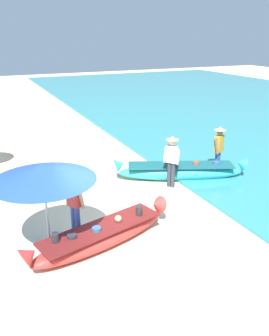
# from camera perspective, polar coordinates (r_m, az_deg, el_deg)

# --- Properties ---
(ground_plane) EXTENTS (80.00, 80.00, 0.00)m
(ground_plane) POSITION_cam_1_polar(r_m,az_deg,el_deg) (9.34, -3.12, -10.76)
(ground_plane) COLOR beige
(boat_red_foreground) EXTENTS (4.06, 1.73, 0.82)m
(boat_red_foreground) POSITION_cam_1_polar(r_m,az_deg,el_deg) (8.79, -5.32, -10.80)
(boat_red_foreground) COLOR red
(boat_red_foreground) RESTS_ON ground
(boat_cyan_midground) EXTENTS (4.51, 2.41, 0.86)m
(boat_cyan_midground) POSITION_cam_1_polar(r_m,az_deg,el_deg) (12.66, 7.41, -0.53)
(boat_cyan_midground) COLOR #33B2BC
(boat_cyan_midground) RESTS_ON ground
(person_vendor_hatted) EXTENTS (0.48, 0.56, 1.79)m
(person_vendor_hatted) POSITION_cam_1_polar(r_m,az_deg,el_deg) (11.78, 6.02, 1.64)
(person_vendor_hatted) COLOR #333842
(person_vendor_hatted) RESTS_ON ground
(person_tourist_customer) EXTENTS (0.42, 0.59, 1.78)m
(person_tourist_customer) POSITION_cam_1_polar(r_m,az_deg,el_deg) (8.85, -9.64, -5.47)
(person_tourist_customer) COLOR #3D5BA8
(person_tourist_customer) RESTS_ON ground
(person_vendor_assistant) EXTENTS (0.58, 0.45, 1.78)m
(person_vendor_assistant) POSITION_cam_1_polar(r_m,az_deg,el_deg) (13.27, 13.43, 3.36)
(person_vendor_assistant) COLOR #3D5BA8
(person_vendor_assistant) RESTS_ON ground
(patio_umbrella_large) EXTENTS (2.36, 2.36, 2.26)m
(patio_umbrella_large) POSITION_cam_1_polar(r_m,az_deg,el_deg) (8.01, -14.57, -0.64)
(patio_umbrella_large) COLOR #B7B7BC
(patio_umbrella_large) RESTS_ON ground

